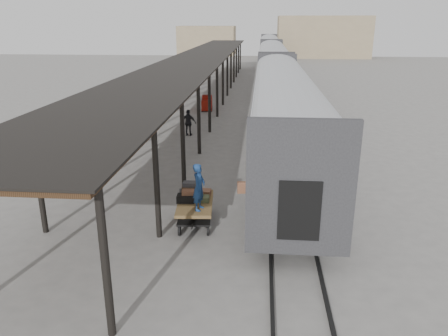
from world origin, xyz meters
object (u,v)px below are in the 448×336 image
pedestrian (189,123)px  porter (199,187)px  baggage_cart (195,207)px  luggage_tug (207,104)px

pedestrian → porter: bearing=109.0°
baggage_cart → pedestrian: pedestrian is taller
luggage_tug → pedestrian: 8.36m
baggage_cart → luggage_tug: 21.30m
baggage_cart → porter: bearing=-73.6°
baggage_cart → luggage_tug: (-2.19, 21.19, -0.08)m
luggage_tug → porter: (2.44, -21.84, 1.13)m
baggage_cart → pedestrian: 13.05m
baggage_cart → porter: size_ratio=1.50×
luggage_tug → porter: 22.00m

